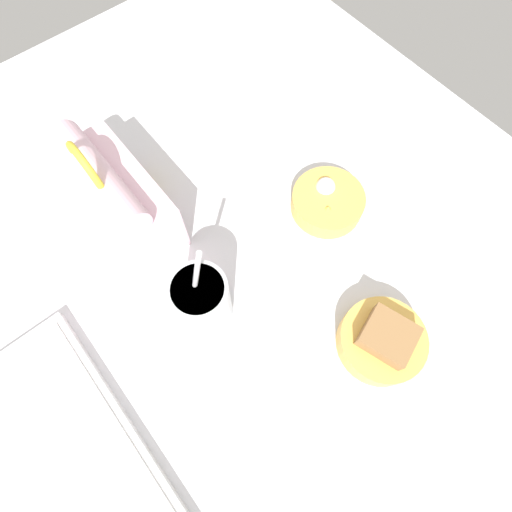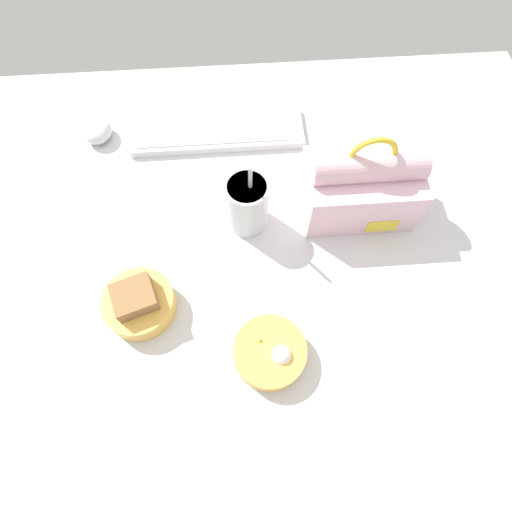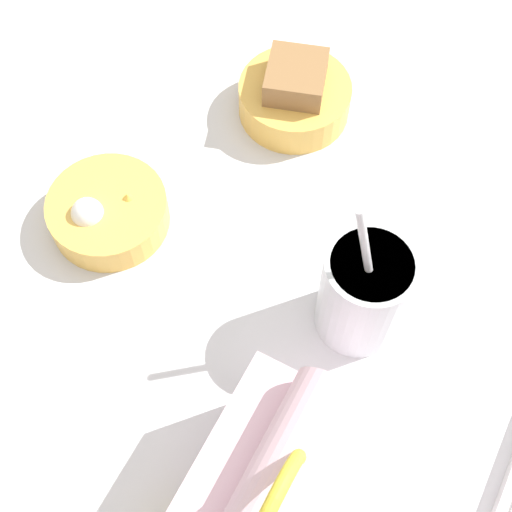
# 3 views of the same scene
# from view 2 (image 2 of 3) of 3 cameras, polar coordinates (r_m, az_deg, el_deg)

# --- Properties ---
(desk_surface) EXTENTS (1.40, 1.10, 0.02)m
(desk_surface) POSITION_cam_2_polar(r_m,az_deg,el_deg) (0.77, -1.16, -1.38)
(desk_surface) COLOR silver
(desk_surface) RESTS_ON ground
(keyboard) EXTENTS (0.38, 0.11, 0.02)m
(keyboard) POSITION_cam_2_polar(r_m,az_deg,el_deg) (0.94, -5.53, 17.42)
(keyboard) COLOR silver
(keyboard) RESTS_ON desk_surface
(lunch_bag) EXTENTS (0.21, 0.14, 0.20)m
(lunch_bag) POSITION_cam_2_polar(r_m,az_deg,el_deg) (0.79, 14.79, 9.76)
(lunch_bag) COLOR beige
(lunch_bag) RESTS_ON desk_surface
(soup_cup) EXTENTS (0.08, 0.08, 0.19)m
(soup_cup) POSITION_cam_2_polar(r_m,az_deg,el_deg) (0.75, -1.24, 7.47)
(soup_cup) COLOR silver
(soup_cup) RESTS_ON desk_surface
(bento_bowl_sandwich) EXTENTS (0.12, 0.12, 0.07)m
(bento_bowl_sandwich) POSITION_cam_2_polar(r_m,az_deg,el_deg) (0.73, -16.43, -6.42)
(bento_bowl_sandwich) COLOR #EAB24C
(bento_bowl_sandwich) RESTS_ON desk_surface
(bento_bowl_snacks) EXTENTS (0.12, 0.12, 0.05)m
(bento_bowl_snacks) POSITION_cam_2_polar(r_m,az_deg,el_deg) (0.68, 1.97, -13.55)
(bento_bowl_snacks) COLOR #EAB24C
(bento_bowl_snacks) RESTS_ON desk_surface
(computer_mouse) EXTENTS (0.06, 0.07, 0.04)m
(computer_mouse) POSITION_cam_2_polar(r_m,az_deg,el_deg) (0.98, -21.75, 16.22)
(computer_mouse) COLOR silver
(computer_mouse) RESTS_ON desk_surface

